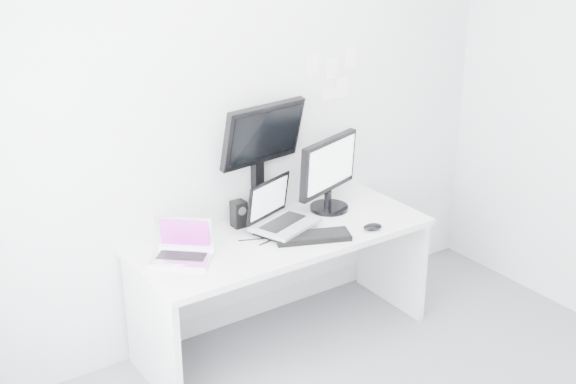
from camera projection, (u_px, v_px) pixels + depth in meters
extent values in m
plane|color=silver|center=(250.00, 119.00, 4.49)|extent=(3.60, 0.00, 3.60)
cube|color=silver|center=(283.00, 288.00, 4.59)|extent=(1.80, 0.70, 0.73)
cube|color=silver|center=(180.00, 240.00, 4.09)|extent=(0.40, 0.39, 0.24)
cube|color=black|center=(239.00, 214.00, 4.53)|extent=(0.10, 0.10, 0.16)
cube|color=#9D9FA4|center=(285.00, 207.00, 4.44)|extent=(0.46, 0.40, 0.32)
cube|color=black|center=(261.00, 160.00, 4.54)|extent=(0.58, 0.27, 0.76)
cube|color=black|center=(330.00, 173.00, 4.71)|extent=(0.59, 0.40, 0.49)
cube|color=black|center=(313.00, 237.00, 4.39)|extent=(0.46, 0.31, 0.03)
ellipsoid|color=black|center=(373.00, 227.00, 4.50)|extent=(0.13, 0.10, 0.04)
cube|color=white|center=(312.00, 65.00, 4.62)|extent=(0.10, 0.00, 0.14)
cube|color=white|center=(332.00, 69.00, 4.72)|extent=(0.09, 0.00, 0.13)
cube|color=white|center=(351.00, 58.00, 4.78)|extent=(0.10, 0.00, 0.14)
cube|color=white|center=(329.00, 94.00, 4.76)|extent=(0.11, 0.00, 0.08)
cube|color=white|center=(342.00, 88.00, 4.81)|extent=(0.10, 0.00, 0.13)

